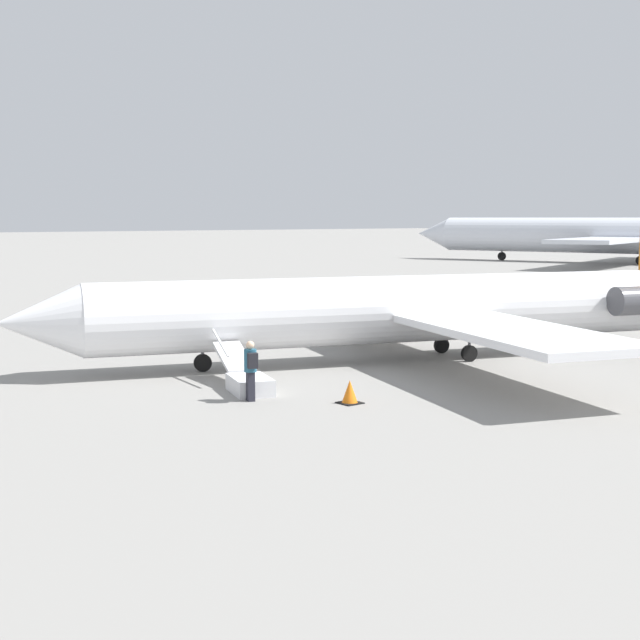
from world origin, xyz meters
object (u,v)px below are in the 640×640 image
at_px(airplane_far_center, 618,235).
at_px(passenger, 251,367).
at_px(boarding_stairs, 247,379).
at_px(airplane_main, 422,308).

xyz_separation_m(airplane_far_center, passenger, (76.60, 37.72, -2.22)).
height_order(airplane_far_center, boarding_stairs, airplane_far_center).
relative_size(airplane_far_center, boarding_stairs, 11.88).
bearing_deg(boarding_stairs, airplane_far_center, -44.92).
bearing_deg(passenger, airplane_main, -56.31).
xyz_separation_m(airplane_far_center, boarding_stairs, (75.83, 36.36, -2.85)).
relative_size(airplane_main, boarding_stairs, 6.72).
bearing_deg(airplane_main, boarding_stairs, 26.11).
bearing_deg(airplane_main, passenger, 33.69).
height_order(airplane_main, boarding_stairs, airplane_main).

